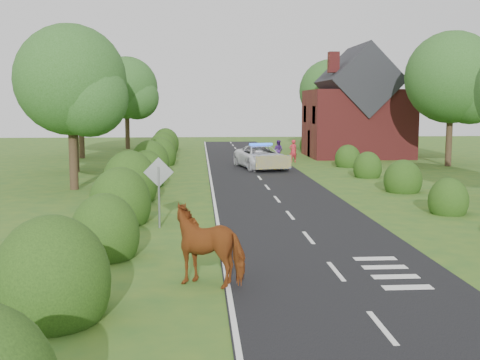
{
  "coord_description": "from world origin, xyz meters",
  "views": [
    {
      "loc": [
        -3.57,
        -19.17,
        4.41
      ],
      "look_at": [
        -1.91,
        5.1,
        1.3
      ],
      "focal_mm": 45.0,
      "sensor_mm": 36.0,
      "label": 1
    }
  ],
  "objects": [
    {
      "name": "road_sign",
      "position": [
        -5.0,
        2.0,
        1.65
      ],
      "size": [
        1.06,
        0.08,
        2.53
      ],
      "color": "gray",
      "rests_on": "ground"
    },
    {
      "name": "hedgerow_left",
      "position": [
        -6.51,
        11.69,
        0.75
      ],
      "size": [
        2.75,
        50.41,
        3.0
      ],
      "color": "#1E3A12",
      "rests_on": "ground"
    },
    {
      "name": "road_markings",
      "position": [
        -1.6,
        12.93,
        0.03
      ],
      "size": [
        4.96,
        70.0,
        0.01
      ],
      "color": "white",
      "rests_on": "road"
    },
    {
      "name": "tree_right_b",
      "position": [
        14.29,
        21.84,
        5.94
      ],
      "size": [
        6.56,
        6.4,
        9.4
      ],
      "color": "#332316",
      "rests_on": "ground"
    },
    {
      "name": "tree_left_a",
      "position": [
        -9.75,
        11.86,
        5.34
      ],
      "size": [
        5.74,
        5.6,
        8.38
      ],
      "color": "#332316",
      "rests_on": "ground"
    },
    {
      "name": "hedgerow_right",
      "position": [
        6.6,
        11.21,
        0.55
      ],
      "size": [
        2.1,
        45.78,
        2.1
      ],
      "color": "#1E3A12",
      "rests_on": "ground"
    },
    {
      "name": "pedestrian_red",
      "position": [
        3.47,
        25.38,
        0.85
      ],
      "size": [
        0.72,
        0.58,
        1.7
      ],
      "primitive_type": "imported",
      "rotation": [
        0.0,
        0.0,
        3.45
      ],
      "color": "red",
      "rests_on": "ground"
    },
    {
      "name": "tree_left_c",
      "position": [
        -12.7,
        29.83,
        6.53
      ],
      "size": [
        6.97,
        6.8,
        10.22
      ],
      "color": "#332316",
      "rests_on": "ground"
    },
    {
      "name": "tree_left_b",
      "position": [
        -11.25,
        19.86,
        5.04
      ],
      "size": [
        5.74,
        5.6,
        8.07
      ],
      "color": "#332316",
      "rests_on": "ground"
    },
    {
      "name": "ground",
      "position": [
        0.0,
        0.0,
        0.0
      ],
      "size": [
        120.0,
        120.0,
        0.0
      ],
      "primitive_type": "plane",
      "color": "#2E5B20"
    },
    {
      "name": "tree_right_c",
      "position": [
        9.27,
        37.85,
        5.34
      ],
      "size": [
        6.15,
        6.0,
        8.58
      ],
      "color": "#332316",
      "rests_on": "ground"
    },
    {
      "name": "pedestrian_purple",
      "position": [
        2.53,
        26.81,
        0.8
      ],
      "size": [
        0.98,
        0.92,
        1.59
      ],
      "primitive_type": "imported",
      "rotation": [
        0.0,
        0.0,
        2.58
      ],
      "color": "#44206D",
      "rests_on": "ground"
    },
    {
      "name": "tree_left_d",
      "position": [
        -10.23,
        39.85,
        5.64
      ],
      "size": [
        6.15,
        6.0,
        8.89
      ],
      "color": "#332316",
      "rests_on": "ground"
    },
    {
      "name": "road",
      "position": [
        0.0,
        15.0,
        0.01
      ],
      "size": [
        6.0,
        70.0,
        0.02
      ],
      "primitive_type": "cube",
      "color": "black",
      "rests_on": "ground"
    },
    {
      "name": "cow",
      "position": [
        -3.32,
        -4.65,
        0.81
      ],
      "size": [
        2.55,
        1.87,
        1.62
      ],
      "primitive_type": "imported",
      "rotation": [
        0.0,
        0.0,
        -1.89
      ],
      "color": "maroon",
      "rests_on": "ground"
    },
    {
      "name": "police_van",
      "position": [
        0.62,
        21.25,
        0.79
      ],
      "size": [
        3.61,
        6.09,
        1.73
      ],
      "rotation": [
        0.0,
        0.0,
        0.18
      ],
      "color": "white",
      "rests_on": "ground"
    },
    {
      "name": "house",
      "position": [
        9.49,
        30.0,
        3.79
      ],
      "size": [
        8.0,
        7.4,
        9.17
      ],
      "color": "maroon",
      "rests_on": "ground"
    }
  ]
}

